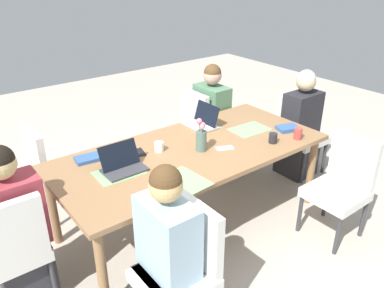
# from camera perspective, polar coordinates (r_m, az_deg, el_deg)

# --- Properties ---
(ground_plane) EXTENTS (10.00, 10.00, 0.00)m
(ground_plane) POSITION_cam_1_polar(r_m,az_deg,el_deg) (3.72, 0.00, -11.05)
(ground_plane) COLOR #B2A899
(dining_table) EXTENTS (2.37, 1.08, 0.74)m
(dining_table) POSITION_cam_1_polar(r_m,az_deg,el_deg) (3.36, 0.00, -1.75)
(dining_table) COLOR olive
(dining_table) RESTS_ON ground_plane
(chair_near_left_near) EXTENTS (0.44, 0.44, 0.90)m
(chair_near_left_near) POSITION_cam_1_polar(r_m,az_deg,el_deg) (2.54, -1.23, -17.11)
(chair_near_left_near) COLOR silver
(chair_near_left_near) RESTS_ON ground_plane
(person_near_left_near) EXTENTS (0.36, 0.40, 1.19)m
(person_near_left_near) POSITION_cam_1_polar(r_m,az_deg,el_deg) (2.53, -3.50, -16.60)
(person_near_left_near) COLOR #2D2D33
(person_near_left_near) RESTS_ON ground_plane
(chair_far_left_mid) EXTENTS (0.44, 0.44, 0.90)m
(chair_far_left_mid) POSITION_cam_1_polar(r_m,az_deg,el_deg) (4.47, 1.62, 2.95)
(chair_far_left_mid) COLOR silver
(chair_far_left_mid) RESTS_ON ground_plane
(person_far_left_mid) EXTENTS (0.36, 0.40, 1.19)m
(person_far_left_mid) POSITION_cam_1_polar(r_m,az_deg,el_deg) (4.46, 2.85, 3.26)
(person_far_left_mid) COLOR #2D2D33
(person_far_left_mid) RESTS_ON ground_plane
(chair_head_right_left_far) EXTENTS (0.44, 0.44, 0.90)m
(chair_head_right_left_far) POSITION_cam_1_polar(r_m,az_deg,el_deg) (4.50, 15.21, 2.15)
(chair_head_right_left_far) COLOR silver
(chair_head_right_left_far) RESTS_ON ground_plane
(person_head_right_left_far) EXTENTS (0.40, 0.36, 1.19)m
(person_head_right_left_far) POSITION_cam_1_polar(r_m,az_deg,el_deg) (4.40, 15.52, 1.98)
(person_head_right_left_far) COLOR #2D2D33
(person_head_right_left_far) RESTS_ON ground_plane
(chair_head_left_right_near) EXTENTS (0.44, 0.44, 0.90)m
(chair_head_left_right_near) POSITION_cam_1_polar(r_m,az_deg,el_deg) (2.91, -24.89, -13.54)
(chair_head_left_right_near) COLOR silver
(chair_head_left_right_near) RESTS_ON ground_plane
(person_head_left_right_near) EXTENTS (0.40, 0.36, 1.19)m
(person_head_left_right_near) POSITION_cam_1_polar(r_m,az_deg,el_deg) (2.96, -24.23, -11.99)
(person_head_left_right_near) COLOR #2D2D33
(person_head_left_right_near) RESTS_ON ground_plane
(chair_far_right_mid) EXTENTS (0.44, 0.44, 0.90)m
(chair_far_right_mid) POSITION_cam_1_polar(r_m,az_deg,el_deg) (3.76, -19.83, -3.31)
(chair_far_right_mid) COLOR silver
(chair_far_right_mid) RESTS_ON ground_plane
(chair_near_right_far) EXTENTS (0.44, 0.44, 0.90)m
(chair_near_right_far) POSITION_cam_1_polar(r_m,az_deg,el_deg) (3.56, 21.15, -5.25)
(chair_near_right_far) COLOR silver
(chair_near_right_far) RESTS_ON ground_plane
(flower_vase) EXTENTS (0.09, 0.09, 0.29)m
(flower_vase) POSITION_cam_1_polar(r_m,az_deg,el_deg) (3.27, 1.36, 0.94)
(flower_vase) COLOR #4C6B60
(flower_vase) RESTS_ON dining_table
(placemat_near_left_near) EXTENTS (0.29, 0.38, 0.00)m
(placemat_near_left_near) POSITION_cam_1_polar(r_m,az_deg,el_deg) (2.88, -1.04, -5.37)
(placemat_near_left_near) COLOR #7FAD70
(placemat_near_left_near) RESTS_ON dining_table
(placemat_far_left_mid) EXTENTS (0.27, 0.37, 0.00)m
(placemat_far_left_mid) POSITION_cam_1_polar(r_m,az_deg,el_deg) (3.82, 1.25, 2.82)
(placemat_far_left_mid) COLOR #7FAD70
(placemat_far_left_mid) RESTS_ON dining_table
(placemat_head_right_left_far) EXTENTS (0.37, 0.27, 0.00)m
(placemat_head_right_left_far) POSITION_cam_1_polar(r_m,az_deg,el_deg) (3.76, 8.44, 2.13)
(placemat_head_right_left_far) COLOR #7FAD70
(placemat_head_right_left_far) RESTS_ON dining_table
(placemat_head_left_right_near) EXTENTS (0.37, 0.27, 0.00)m
(placemat_head_left_right_near) POSITION_cam_1_polar(r_m,az_deg,el_deg) (3.02, -10.63, -4.17)
(placemat_head_left_right_near) COLOR #7FAD70
(placemat_head_left_right_near) RESTS_ON dining_table
(laptop_far_left_mid) EXTENTS (0.22, 0.32, 0.21)m
(laptop_far_left_mid) POSITION_cam_1_polar(r_m,az_deg,el_deg) (3.78, 1.48, 3.28)
(laptop_far_left_mid) COLOR silver
(laptop_far_left_mid) RESTS_ON dining_table
(laptop_head_left_right_near) EXTENTS (0.32, 0.22, 0.20)m
(laptop_head_left_right_near) POSITION_cam_1_polar(r_m,az_deg,el_deg) (3.04, -10.11, -3.10)
(laptop_head_left_right_near) COLOR #38383D
(laptop_head_left_right_near) RESTS_ON dining_table
(coffee_mug_near_left) EXTENTS (0.07, 0.07, 0.10)m
(coffee_mug_near_left) POSITION_cam_1_polar(r_m,az_deg,el_deg) (3.63, 15.26, 1.50)
(coffee_mug_near_left) COLOR #AD3D38
(coffee_mug_near_left) RESTS_ON dining_table
(coffee_mug_near_right) EXTENTS (0.07, 0.07, 0.09)m
(coffee_mug_near_right) POSITION_cam_1_polar(r_m,az_deg,el_deg) (3.51, 11.77, 0.85)
(coffee_mug_near_right) COLOR #232328
(coffee_mug_near_right) RESTS_ON dining_table
(coffee_mug_centre_left) EXTENTS (0.08, 0.08, 0.08)m
(coffee_mug_centre_left) POSITION_cam_1_polar(r_m,az_deg,el_deg) (3.30, -4.85, -0.40)
(coffee_mug_centre_left) COLOR white
(coffee_mug_centre_left) RESTS_ON dining_table
(book_red_cover) EXTENTS (0.22, 0.16, 0.03)m
(book_red_cover) POSITION_cam_1_polar(r_m,az_deg,el_deg) (3.26, -14.98, -2.06)
(book_red_cover) COLOR #335693
(book_red_cover) RESTS_ON dining_table
(book_blue_cover) EXTENTS (0.23, 0.19, 0.04)m
(book_blue_cover) POSITION_cam_1_polar(r_m,az_deg,el_deg) (3.81, 13.85, 2.26)
(book_blue_cover) COLOR #335693
(book_blue_cover) RESTS_ON dining_table
(phone_black) EXTENTS (0.10, 0.16, 0.01)m
(phone_black) POSITION_cam_1_polar(r_m,az_deg,el_deg) (3.30, -7.67, -1.20)
(phone_black) COLOR black
(phone_black) RESTS_ON dining_table
(phone_silver) EXTENTS (0.17, 0.12, 0.01)m
(phone_silver) POSITION_cam_1_polar(r_m,az_deg,el_deg) (3.36, 4.82, -0.60)
(phone_silver) COLOR silver
(phone_silver) RESTS_ON dining_table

